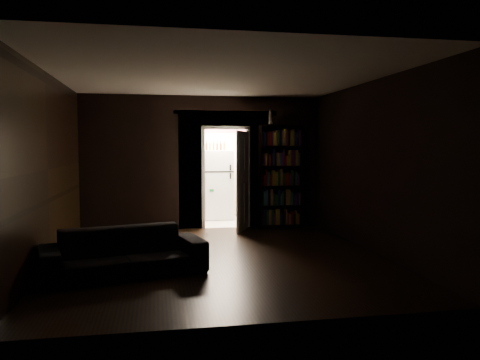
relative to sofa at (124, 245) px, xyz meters
name	(u,v)px	position (x,y,z in m)	size (l,w,h in m)	color
ground	(220,258)	(1.40, 0.70, -0.41)	(5.50, 5.50, 0.00)	black
room_walls	(211,149)	(1.39, 1.77, 1.27)	(5.02, 5.61, 2.84)	black
kitchen_alcove	(219,169)	(1.90, 4.57, 0.80)	(2.20, 1.80, 2.60)	beige
sofa	(124,245)	(0.00, 0.00, 0.00)	(2.14, 0.92, 0.82)	black
bookshelf	(280,176)	(3.04, 3.25, 0.69)	(0.90, 0.32, 2.20)	black
refrigerator	(216,185)	(1.86, 4.73, 0.41)	(0.74, 0.68, 1.65)	white
door	(243,181)	(2.19, 3.04, 0.61)	(0.85, 0.05, 2.05)	silver
figurine	(270,117)	(2.81, 3.21, 1.94)	(0.10, 0.10, 0.31)	silver
bottles	(214,145)	(1.80, 4.72, 1.36)	(0.58, 0.07, 0.24)	black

